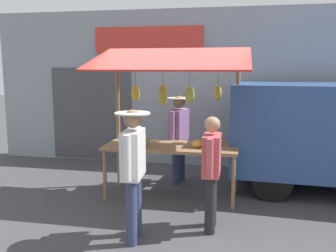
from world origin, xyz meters
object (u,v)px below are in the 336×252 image
market_stall (172,106)px  shopper_in_grey_tee (212,166)px  vendor_with_sunhat (179,132)px  shopper_with_ponytail (133,164)px

market_stall → shopper_in_grey_tee: size_ratio=1.62×
vendor_with_sunhat → shopper_with_ponytail: shopper_with_ponytail is taller
shopper_in_grey_tee → shopper_with_ponytail: shopper_with_ponytail is taller
vendor_with_sunhat → shopper_with_ponytail: (0.16, 2.45, 0.01)m
shopper_in_grey_tee → market_stall: bearing=32.3°
market_stall → vendor_with_sunhat: market_stall is taller
vendor_with_sunhat → shopper_with_ponytail: bearing=9.3°
market_stall → vendor_with_sunhat: size_ratio=1.52×
market_stall → shopper_with_ponytail: market_stall is taller
market_stall → shopper_with_ponytail: (0.16, 1.71, -0.54)m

